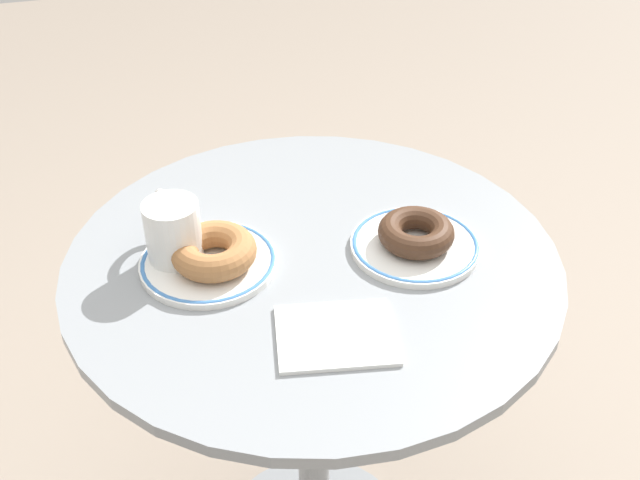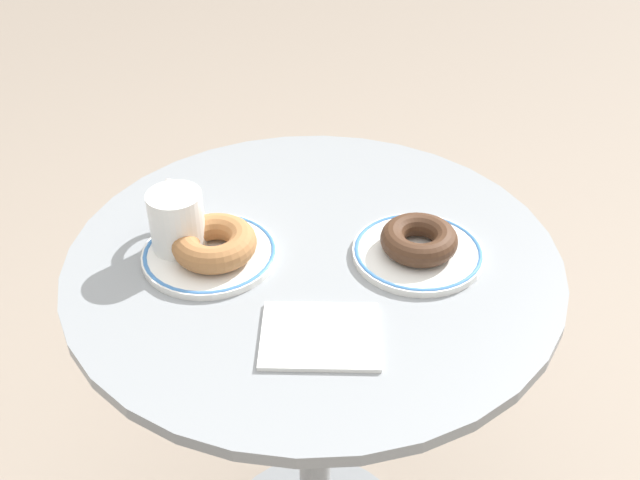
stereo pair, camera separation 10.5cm
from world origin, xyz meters
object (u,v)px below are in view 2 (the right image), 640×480
object	(u,v)px
paper_napkin	(320,336)
coffee_mug	(177,221)
plate_left	(210,253)
donut_cinnamon	(214,243)
cafe_table	(314,368)
donut_chocolate	(419,239)
plate_right	(418,252)

from	to	relation	value
paper_napkin	coffee_mug	size ratio (longest dim) A/B	1.23
plate_left	coffee_mug	xyz separation A→B (m)	(-0.04, 0.03, 0.04)
plate_left	donut_cinnamon	size ratio (longest dim) A/B	1.62
plate_left	paper_napkin	bearing A→B (deg)	-55.05
cafe_table	plate_left	distance (m)	0.28
paper_napkin	donut_chocolate	bearing A→B (deg)	41.61
cafe_table	paper_napkin	xyz separation A→B (m)	(-0.02, -0.17, 0.23)
plate_left	paper_napkin	size ratio (longest dim) A/B	1.30
donut_cinnamon	coffee_mug	world-z (taller)	coffee_mug
plate_right	plate_left	bearing A→B (deg)	171.86
donut_chocolate	coffee_mug	size ratio (longest dim) A/B	0.91
cafe_table	paper_napkin	world-z (taller)	paper_napkin
plate_left	paper_napkin	distance (m)	0.23
cafe_table	donut_chocolate	bearing A→B (deg)	-9.73
cafe_table	plate_left	bearing A→B (deg)	173.46
donut_cinnamon	plate_left	bearing A→B (deg)	129.71
plate_right	paper_napkin	size ratio (longest dim) A/B	1.26
cafe_table	plate_right	bearing A→B (deg)	-9.73
paper_napkin	cafe_table	bearing A→B (deg)	84.55
plate_left	donut_chocolate	bearing A→B (deg)	-8.14
plate_right	donut_cinnamon	xyz separation A→B (m)	(-0.28, 0.03, 0.02)
coffee_mug	donut_chocolate	bearing A→B (deg)	-11.49
paper_napkin	plate_left	bearing A→B (deg)	124.95
plate_right	donut_cinnamon	distance (m)	0.29
coffee_mug	donut_cinnamon	bearing A→B (deg)	-35.72
cafe_table	coffee_mug	distance (m)	0.34
cafe_table	coffee_mug	size ratio (longest dim) A/B	6.03
cafe_table	donut_cinnamon	bearing A→B (deg)	177.06
donut_cinnamon	donut_chocolate	distance (m)	0.29
donut_cinnamon	donut_chocolate	xyz separation A→B (m)	(0.28, -0.03, -0.00)
coffee_mug	cafe_table	bearing A→B (deg)	-12.84
plate_right	coffee_mug	size ratio (longest dim) A/B	1.55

